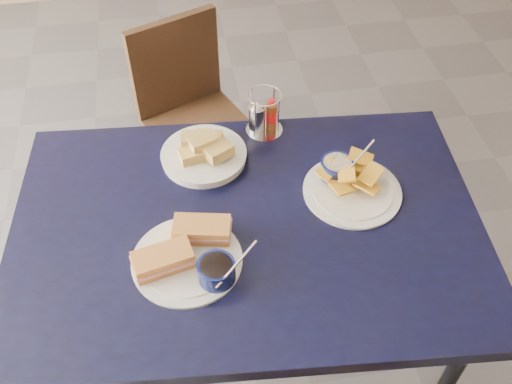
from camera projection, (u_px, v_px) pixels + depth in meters
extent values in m
plane|color=#4C4B50|center=(193.00, 321.00, 2.11)|extent=(6.00, 6.00, 0.00)
cube|color=black|center=(247.00, 228.00, 1.48)|extent=(1.28, 0.91, 0.04)
cylinder|color=black|center=(451.00, 375.00, 1.60)|extent=(0.04, 0.04, 0.71)
cylinder|color=black|center=(79.00, 246.00, 1.91)|extent=(0.04, 0.04, 0.71)
cylinder|color=black|center=(379.00, 205.00, 2.03)|extent=(0.04, 0.04, 0.71)
cube|color=black|center=(199.00, 128.00, 2.28)|extent=(0.48, 0.47, 0.04)
cylinder|color=black|center=(170.00, 191.00, 2.31)|extent=(0.03, 0.03, 0.36)
cylinder|color=black|center=(242.00, 182.00, 2.35)|extent=(0.03, 0.03, 0.36)
cylinder|color=black|center=(165.00, 145.00, 2.50)|extent=(0.03, 0.03, 0.36)
cylinder|color=black|center=(232.00, 137.00, 2.54)|extent=(0.03, 0.03, 0.36)
cube|color=black|center=(191.00, 60.00, 2.23)|extent=(0.35, 0.18, 0.39)
cylinder|color=white|center=(187.00, 260.00, 1.38)|extent=(0.27, 0.27, 0.01)
cylinder|color=white|center=(187.00, 259.00, 1.37)|extent=(0.22, 0.22, 0.00)
cube|color=#D48F4C|center=(163.00, 260.00, 1.34)|extent=(0.15, 0.10, 0.04)
cube|color=tan|center=(163.00, 261.00, 1.35)|extent=(0.16, 0.11, 0.01)
cube|color=#D48F4C|center=(202.00, 230.00, 1.41)|extent=(0.15, 0.10, 0.04)
cube|color=tan|center=(202.00, 231.00, 1.41)|extent=(0.16, 0.10, 0.01)
cylinder|color=#0A0F39|center=(216.00, 271.00, 1.32)|extent=(0.09, 0.09, 0.05)
cylinder|color=black|center=(216.00, 267.00, 1.31)|extent=(0.08, 0.08, 0.01)
cylinder|color=silver|center=(236.00, 264.00, 1.28)|extent=(0.11, 0.07, 0.08)
cylinder|color=white|center=(352.00, 191.00, 1.53)|extent=(0.27, 0.27, 0.01)
cylinder|color=white|center=(352.00, 190.00, 1.53)|extent=(0.22, 0.22, 0.00)
cube|color=yellow|center=(347.00, 182.00, 1.54)|extent=(0.07, 0.08, 0.02)
cube|color=yellow|center=(368.00, 180.00, 1.54)|extent=(0.06, 0.07, 0.02)
cube|color=yellow|center=(364.00, 180.00, 1.53)|extent=(0.06, 0.07, 0.02)
cube|color=yellow|center=(367.00, 188.00, 1.51)|extent=(0.08, 0.08, 0.02)
cube|color=yellow|center=(340.00, 188.00, 1.50)|extent=(0.06, 0.07, 0.01)
cube|color=yellow|center=(357.00, 165.00, 1.55)|extent=(0.08, 0.08, 0.02)
cube|color=yellow|center=(328.00, 172.00, 1.53)|extent=(0.08, 0.07, 0.03)
cube|color=yellow|center=(371.00, 177.00, 1.51)|extent=(0.08, 0.08, 0.03)
cube|color=yellow|center=(360.00, 160.00, 1.55)|extent=(0.08, 0.07, 0.02)
cube|color=yellow|center=(346.00, 177.00, 1.50)|extent=(0.06, 0.07, 0.02)
cylinder|color=#0A0F39|center=(337.00, 168.00, 1.55)|extent=(0.09, 0.09, 0.05)
cylinder|color=beige|center=(337.00, 164.00, 1.53)|extent=(0.08, 0.08, 0.01)
cylinder|color=silver|center=(357.00, 160.00, 1.51)|extent=(0.11, 0.07, 0.08)
cylinder|color=white|center=(204.00, 156.00, 1.62)|extent=(0.24, 0.24, 0.02)
cylinder|color=white|center=(204.00, 154.00, 1.61)|extent=(0.20, 0.20, 0.00)
cube|color=#D8B55E|center=(193.00, 155.00, 1.58)|extent=(0.08, 0.06, 0.03)
cube|color=#D8B55E|center=(209.00, 139.00, 1.61)|extent=(0.09, 0.07, 0.03)
cube|color=#D8B55E|center=(219.00, 151.00, 1.57)|extent=(0.09, 0.08, 0.03)
cube|color=#D8B55E|center=(195.00, 140.00, 1.59)|extent=(0.08, 0.06, 0.03)
cube|color=#D8B55E|center=(203.00, 142.00, 1.58)|extent=(0.09, 0.07, 0.03)
cylinder|color=silver|center=(264.00, 130.00, 1.70)|extent=(0.11, 0.11, 0.01)
cylinder|color=silver|center=(274.00, 104.00, 1.68)|extent=(0.01, 0.01, 0.13)
cylinder|color=silver|center=(251.00, 106.00, 1.67)|extent=(0.01, 0.01, 0.13)
cylinder|color=silver|center=(255.00, 121.00, 1.63)|extent=(0.01, 0.01, 0.13)
cylinder|color=silver|center=(278.00, 118.00, 1.63)|extent=(0.01, 0.01, 0.13)
torus|color=silver|center=(265.00, 96.00, 1.61)|extent=(0.10, 0.10, 0.00)
cylinder|color=silver|center=(257.00, 119.00, 1.67)|extent=(0.05, 0.05, 0.08)
cone|color=silver|center=(257.00, 104.00, 1.63)|extent=(0.04, 0.04, 0.02)
cylinder|color=brown|center=(271.00, 116.00, 1.68)|extent=(0.03, 0.03, 0.08)
cylinder|color=#A1090B|center=(271.00, 116.00, 1.68)|extent=(0.03, 0.03, 0.03)
cylinder|color=#A1090B|center=(272.00, 102.00, 1.64)|extent=(0.02, 0.02, 0.02)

